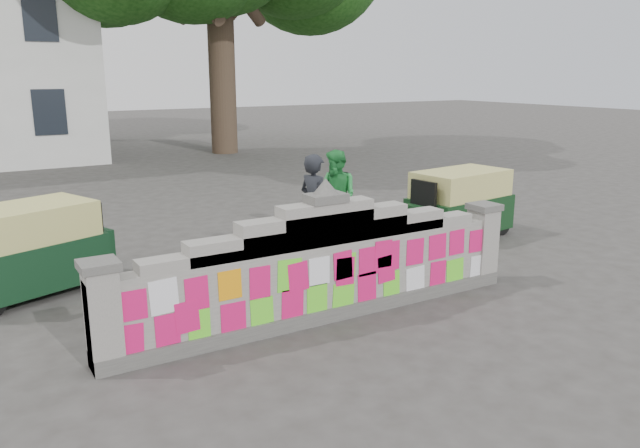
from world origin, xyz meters
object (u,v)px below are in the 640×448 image
object	(u,v)px
rickshaw_left	(29,248)
cyclist_bike	(315,242)
cyclist_rider	(315,221)
pedestrian	(337,196)
rickshaw_right	(458,203)

from	to	relation	value
rickshaw_left	cyclist_bike	bearing A→B (deg)	-37.80
cyclist_bike	cyclist_rider	distance (m)	0.37
pedestrian	rickshaw_right	size ratio (longest dim) A/B	0.72
cyclist_rider	rickshaw_right	world-z (taller)	cyclist_rider
cyclist_bike	rickshaw_right	xyz separation A→B (m)	(3.77, 0.48, 0.19)
cyclist_rider	rickshaw_left	bearing A→B (deg)	61.03
pedestrian	rickshaw_left	xyz separation A→B (m)	(-5.81, -0.21, -0.20)
cyclist_rider	rickshaw_left	world-z (taller)	cyclist_rider
cyclist_bike	rickshaw_left	xyz separation A→B (m)	(-4.36, 1.35, 0.20)
rickshaw_left	cyclist_rider	bearing A→B (deg)	-37.80
pedestrian	rickshaw_left	distance (m)	5.81
cyclist_bike	cyclist_rider	bearing A→B (deg)	78.22
pedestrian	rickshaw_right	distance (m)	2.57
pedestrian	rickshaw_right	bearing A→B (deg)	52.55
cyclist_bike	rickshaw_right	size ratio (longest dim) A/B	0.79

